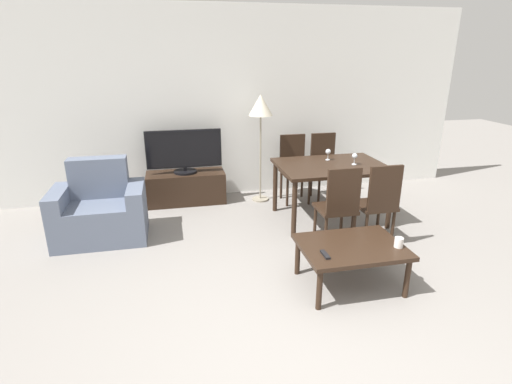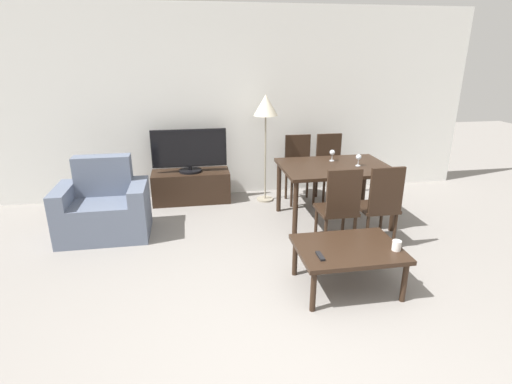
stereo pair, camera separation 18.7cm
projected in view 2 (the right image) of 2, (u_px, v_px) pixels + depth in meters
The scene contains 16 objects.
ground_plane at pixel (304, 367), 2.78m from camera, with size 18.00×18.00×0.00m, color gray.
wall_back at pixel (236, 104), 5.80m from camera, with size 7.16×0.06×2.70m.
armchair at pixel (104, 209), 4.68m from camera, with size 1.01×0.67×0.92m.
tv_stand at pixel (191, 186), 5.79m from camera, with size 1.10×0.45×0.45m.
tv at pixel (189, 151), 5.61m from camera, with size 1.04×0.32×0.61m.
coffee_table at pixel (348, 251), 3.60m from camera, with size 0.93×0.70×0.42m.
dining_table at pixel (335, 172), 4.98m from camera, with size 1.34×0.97×0.74m.
dining_chair_near at pixel (339, 206), 4.24m from camera, with size 0.40×0.40×0.95m.
dining_chair_far at pixel (330, 164), 5.80m from camera, with size 0.40×0.40×0.95m.
dining_chair_near_right at pixel (380, 203), 4.32m from camera, with size 0.40×0.40×0.95m.
dining_chair_far_left at pixel (299, 166), 5.72m from camera, with size 0.40×0.40×0.95m.
floor_lamp at pixel (266, 110), 5.47m from camera, with size 0.33×0.33×1.53m.
remote_primary at pixel (320, 256), 3.40m from camera, with size 0.04×0.15×0.02m.
cup_white_near at pixel (397, 245), 3.51m from camera, with size 0.08×0.08×0.09m.
wine_glass_left at pixel (332, 153), 5.12m from camera, with size 0.07×0.07×0.15m.
wine_glass_center at pixel (359, 158), 4.90m from camera, with size 0.07×0.07×0.15m.
Camera 2 is at (-0.70, -2.13, 2.08)m, focal length 28.00 mm.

